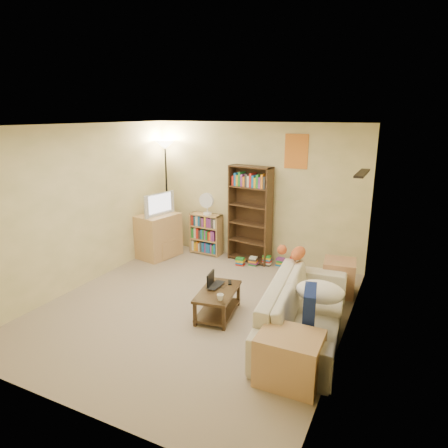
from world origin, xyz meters
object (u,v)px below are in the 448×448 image
at_px(end_cabinet, 289,358).
at_px(floor_lamp, 166,163).
at_px(short_bookshelf, 206,234).
at_px(side_table, 339,277).
at_px(mug, 220,297).
at_px(tall_bookshelf, 250,212).
at_px(coffee_table, 218,300).
at_px(television, 157,204).
at_px(tabby_cat, 295,253).
at_px(sofa, 305,309).
at_px(laptop, 219,286).
at_px(desk_fan, 207,203).
at_px(tv_stand, 158,236).

bearing_deg(end_cabinet, floor_lamp, 138.69).
height_order(short_bookshelf, side_table, short_bookshelf).
bearing_deg(mug, floor_lamp, 134.71).
height_order(tall_bookshelf, end_cabinet, tall_bookshelf).
xyz_separation_m(coffee_table, side_table, (1.34, 1.40, 0.04)).
height_order(coffee_table, television, television).
height_order(tabby_cat, mug, tabby_cat).
height_order(tabby_cat, side_table, tabby_cat).
distance_m(sofa, side_table, 1.35).
bearing_deg(short_bookshelf, sofa, -36.90).
xyz_separation_m(tall_bookshelf, end_cabinet, (1.68, -3.03, -0.67)).
distance_m(sofa, laptop, 1.20).
height_order(tall_bookshelf, floor_lamp, floor_lamp).
distance_m(sofa, tabby_cat, 0.99).
bearing_deg(sofa, floor_lamp, 52.44).
bearing_deg(television, desk_fan, -46.85).
bearing_deg(desk_fan, floor_lamp, 177.37).
xyz_separation_m(television, end_cabinet, (3.33, -2.51, -0.77)).
xyz_separation_m(laptop, desk_fan, (-1.24, 1.98, 0.65)).
height_order(sofa, short_bookshelf, short_bookshelf).
relative_size(laptop, end_cabinet, 0.53).
bearing_deg(side_table, television, 176.73).
xyz_separation_m(sofa, television, (-3.23, 1.53, 0.70)).
xyz_separation_m(tv_stand, end_cabinet, (3.33, -2.51, -0.15)).
height_order(tv_stand, short_bookshelf, tv_stand).
bearing_deg(tabby_cat, mug, -119.22).
distance_m(floor_lamp, end_cabinet, 4.82).
bearing_deg(tv_stand, short_bookshelf, 46.84).
bearing_deg(end_cabinet, desk_fan, 130.31).
relative_size(laptop, mug, 2.79).
height_order(television, floor_lamp, floor_lamp).
relative_size(sofa, side_table, 4.37).
bearing_deg(tabby_cat, end_cabinet, -75.15).
bearing_deg(mug, tv_stand, 140.33).
bearing_deg(floor_lamp, coffee_table, -44.12).
xyz_separation_m(tabby_cat, coffee_table, (-0.79, -0.88, -0.51)).
bearing_deg(mug, desk_fan, 121.57).
relative_size(laptop, short_bookshelf, 0.42).
relative_size(sofa, coffee_table, 2.62).
bearing_deg(mug, coffee_table, 122.70).
xyz_separation_m(tabby_cat, mug, (-0.63, -1.13, -0.33)).
relative_size(tv_stand, short_bookshelf, 1.04).
distance_m(tabby_cat, laptop, 1.19).
bearing_deg(laptop, side_table, -45.86).
height_order(mug, end_cabinet, end_cabinet).
xyz_separation_m(television, desk_fan, (0.79, 0.48, -0.00)).
bearing_deg(tall_bookshelf, desk_fan, -168.99).
height_order(television, end_cabinet, television).
distance_m(tv_stand, floor_lamp, 1.41).
height_order(sofa, desk_fan, desk_fan).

